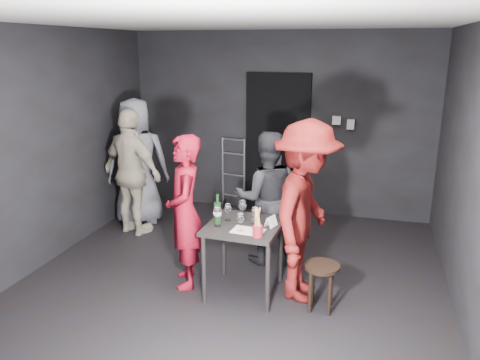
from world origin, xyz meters
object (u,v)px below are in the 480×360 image
(hand_truck, at_px, (233,198))
(tasting_table, at_px, (244,234))
(woman_black, at_px, (267,195))
(man_maroon, at_px, (306,193))
(wine_bottle, at_px, (218,212))
(server_red, at_px, (185,206))
(stool, at_px, (322,274))
(bystander_grey, at_px, (136,150))
(bystander_cream, at_px, (132,165))
(breadstick_cup, at_px, (258,223))

(hand_truck, distance_m, tasting_table, 2.54)
(tasting_table, height_order, woman_black, woman_black)
(tasting_table, xyz_separation_m, woman_black, (0.05, 0.81, 0.16))
(man_maroon, distance_m, wine_bottle, 0.90)
(server_red, bearing_deg, tasting_table, 64.40)
(hand_truck, height_order, tasting_table, hand_truck)
(man_maroon, height_order, wine_bottle, man_maroon)
(man_maroon, bearing_deg, stool, -129.71)
(wine_bottle, bearing_deg, stool, -4.13)
(tasting_table, distance_m, bystander_grey, 2.56)
(hand_truck, height_order, woman_black, woman_black)
(man_maroon, bearing_deg, server_red, 100.17)
(tasting_table, height_order, stool, tasting_table)
(man_maroon, bearing_deg, wine_bottle, 105.56)
(man_maroon, bearing_deg, woman_black, 44.04)
(tasting_table, xyz_separation_m, bystander_cream, (-1.86, 1.16, 0.31))
(tasting_table, bearing_deg, bystander_cream, 147.99)
(server_red, bearing_deg, stool, 60.67)
(hand_truck, bearing_deg, man_maroon, -47.95)
(server_red, bearing_deg, man_maroon, 69.74)
(tasting_table, bearing_deg, man_maroon, 9.42)
(stool, height_order, breadstick_cup, breadstick_cup)
(man_maroon, relative_size, wine_bottle, 7.15)
(tasting_table, xyz_separation_m, breadstick_cup, (0.20, -0.26, 0.24))
(hand_truck, bearing_deg, bystander_grey, -135.20)
(stool, xyz_separation_m, wine_bottle, (-1.07, 0.08, 0.50))
(man_maroon, distance_m, bystander_cream, 2.68)
(server_red, xyz_separation_m, wine_bottle, (0.38, -0.06, -0.01))
(stool, bearing_deg, tasting_table, 171.74)
(hand_truck, bearing_deg, bystander_cream, -120.92)
(wine_bottle, distance_m, breadstick_cup, 0.52)
(woman_black, bearing_deg, man_maroon, 111.91)
(stool, distance_m, bystander_grey, 3.33)
(stool, distance_m, bystander_cream, 3.01)
(server_red, height_order, breadstick_cup, server_red)
(server_red, bearing_deg, breadstick_cup, 47.70)
(hand_truck, distance_m, bystander_cream, 1.76)
(server_red, bearing_deg, woman_black, 114.58)
(bystander_grey, bearing_deg, stool, 125.68)
(man_maroon, distance_m, bystander_grey, 2.97)
(tasting_table, bearing_deg, wine_bottle, -171.45)
(wine_bottle, bearing_deg, man_maroon, 9.15)
(hand_truck, height_order, man_maroon, man_maroon)
(wine_bottle, xyz_separation_m, breadstick_cup, (0.47, -0.22, 0.02))
(tasting_table, xyz_separation_m, bystander_grey, (-1.99, 1.55, 0.42))
(hand_truck, relative_size, man_maroon, 0.52)
(hand_truck, relative_size, bystander_cream, 0.59)
(server_red, xyz_separation_m, bystander_cream, (-1.22, 1.15, 0.08))
(hand_truck, bearing_deg, woman_black, -50.72)
(bystander_cream, distance_m, wine_bottle, 2.00)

